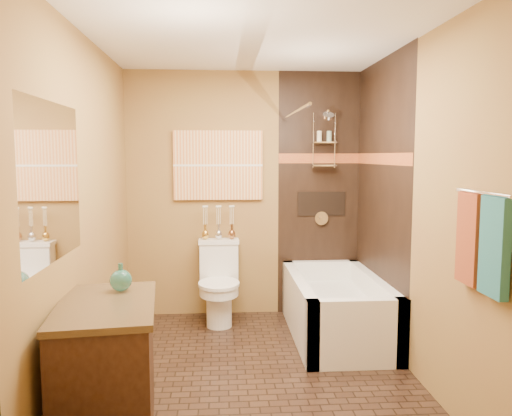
{
  "coord_description": "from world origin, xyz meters",
  "views": [
    {
      "loc": [
        -0.25,
        -3.62,
        1.65
      ],
      "look_at": [
        0.04,
        0.4,
        1.22
      ],
      "focal_mm": 35.0,
      "sensor_mm": 36.0,
      "label": 1
    }
  ],
  "objects": [
    {
      "name": "wall_back",
      "position": [
        0.0,
        1.5,
        1.25
      ],
      "size": [
        2.4,
        0.02,
        2.5
      ],
      "primitive_type": "cube",
      "color": "olive",
      "rests_on": "floor"
    },
    {
      "name": "towel_bar",
      "position": [
        1.15,
        -1.05,
        1.45
      ],
      "size": [
        0.02,
        0.55,
        0.02
      ],
      "primitive_type": "cylinder",
      "rotation": [
        1.57,
        0.0,
        0.0
      ],
      "color": "silver",
      "rests_on": "wall_right"
    },
    {
      "name": "alcove_tile_back",
      "position": [
        0.78,
        1.49,
        1.25
      ],
      "size": [
        0.85,
        0.01,
        2.5
      ],
      "primitive_type": "cube",
      "color": "black",
      "rests_on": "wall_back"
    },
    {
      "name": "shower_fixtures",
      "position": [
        0.8,
        1.38,
        1.67
      ],
      "size": [
        0.24,
        0.33,
        1.16
      ],
      "color": "silver",
      "rests_on": "floor"
    },
    {
      "name": "wall_right",
      "position": [
        1.2,
        0.0,
        1.25
      ],
      "size": [
        0.02,
        3.0,
        2.5
      ],
      "primitive_type": "cube",
      "color": "olive",
      "rests_on": "floor"
    },
    {
      "name": "alcove_tile_right",
      "position": [
        1.19,
        0.75,
        1.25
      ],
      "size": [
        0.01,
        1.5,
        2.5
      ],
      "primitive_type": "cube",
      "color": "black",
      "rests_on": "wall_right"
    },
    {
      "name": "towel_teal",
      "position": [
        1.16,
        -1.18,
        1.18
      ],
      "size": [
        0.05,
        0.22,
        0.52
      ],
      "primitive_type": "cube",
      "color": "#226671",
      "rests_on": "towel_bar"
    },
    {
      "name": "floor",
      "position": [
        0.0,
        0.0,
        0.0
      ],
      "size": [
        3.0,
        3.0,
        0.0
      ],
      "primitive_type": "plane",
      "color": "black",
      "rests_on": "ground"
    },
    {
      "name": "curtain_rod",
      "position": [
        0.4,
        0.75,
        2.02
      ],
      "size": [
        0.03,
        1.55,
        0.03
      ],
      "primitive_type": "cylinder",
      "rotation": [
        1.57,
        0.0,
        0.0
      ],
      "color": "silver",
      "rests_on": "wall_back"
    },
    {
      "name": "bud_vases",
      "position": [
        -0.27,
        1.39,
        0.99
      ],
      "size": [
        0.34,
        0.07,
        0.33
      ],
      "color": "gold",
      "rests_on": "toilet"
    },
    {
      "name": "ceiling",
      "position": [
        0.0,
        0.0,
        2.5
      ],
      "size": [
        3.0,
        3.0,
        0.0
      ],
      "primitive_type": "plane",
      "color": "silver",
      "rests_on": "wall_back"
    },
    {
      "name": "towel_rust",
      "position": [
        1.16,
        -0.92,
        1.18
      ],
      "size": [
        0.05,
        0.22,
        0.52
      ],
      "primitive_type": "cube",
      "color": "maroon",
      "rests_on": "towel_bar"
    },
    {
      "name": "wall_left",
      "position": [
        -1.2,
        0.0,
        1.25
      ],
      "size": [
        0.02,
        3.0,
        2.5
      ],
      "primitive_type": "cube",
      "color": "olive",
      "rests_on": "floor"
    },
    {
      "name": "mosaic_band_right",
      "position": [
        1.18,
        0.75,
        1.62
      ],
      "size": [
        0.01,
        1.5,
        0.1
      ],
      "primitive_type": "cube",
      "color": "maroon",
      "rests_on": "alcove_tile_right"
    },
    {
      "name": "sunset_painting",
      "position": [
        -0.27,
        1.48,
        1.55
      ],
      "size": [
        0.9,
        0.04,
        0.7
      ],
      "primitive_type": "cube",
      "color": "orange",
      "rests_on": "wall_back"
    },
    {
      "name": "vanity_mirror",
      "position": [
        -1.19,
        -0.74,
        1.5
      ],
      "size": [
        0.01,
        1.0,
        0.9
      ],
      "primitive_type": "cube",
      "color": "white",
      "rests_on": "wall_left"
    },
    {
      "name": "vanity",
      "position": [
        -0.92,
        -0.74,
        0.4
      ],
      "size": [
        0.65,
        0.96,
        0.8
      ],
      "rotation": [
        0.0,
        0.0,
        0.11
      ],
      "color": "black",
      "rests_on": "floor"
    },
    {
      "name": "bathtub",
      "position": [
        0.8,
        0.75,
        0.22
      ],
      "size": [
        0.8,
        1.5,
        0.55
      ],
      "color": "white",
      "rests_on": "floor"
    },
    {
      "name": "wall_front",
      "position": [
        0.0,
        -1.5,
        1.25
      ],
      "size": [
        2.4,
        0.02,
        2.5
      ],
      "primitive_type": "cube",
      "color": "olive",
      "rests_on": "floor"
    },
    {
      "name": "alcove_niche",
      "position": [
        0.8,
        1.48,
        1.15
      ],
      "size": [
        0.5,
        0.01,
        0.25
      ],
      "primitive_type": "cube",
      "color": "black",
      "rests_on": "alcove_tile_back"
    },
    {
      "name": "toilet",
      "position": [
        -0.27,
        1.21,
        0.41
      ],
      "size": [
        0.41,
        0.6,
        0.8
      ],
      "rotation": [
        0.0,
        0.0,
        0.01
      ],
      "color": "white",
      "rests_on": "floor"
    },
    {
      "name": "mosaic_band_back",
      "position": [
        0.78,
        1.48,
        1.62
      ],
      "size": [
        0.85,
        0.01,
        0.1
      ],
      "primitive_type": "cube",
      "color": "maroon",
      "rests_on": "alcove_tile_back"
    },
    {
      "name": "teal_bottle",
      "position": [
        -0.87,
        -0.5,
        0.89
      ],
      "size": [
        0.17,
        0.17,
        0.22
      ],
      "primitive_type": null,
      "rotation": [
        0.0,
        0.0,
        -0.28
      ],
      "color": "#256F5E",
      "rests_on": "vanity"
    }
  ]
}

